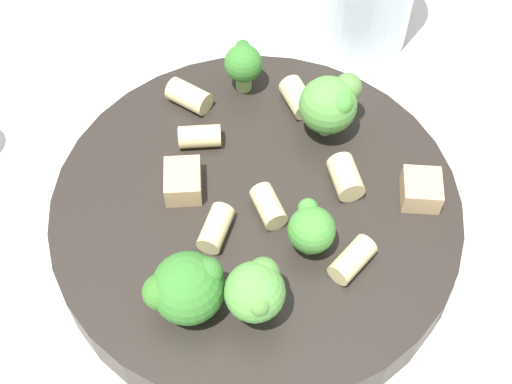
% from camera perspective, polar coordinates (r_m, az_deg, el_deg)
% --- Properties ---
extents(ground_plane, '(2.00, 2.00, 0.00)m').
position_cam_1_polar(ground_plane, '(0.42, 0.00, -3.04)').
color(ground_plane, beige).
extents(pasta_bowl, '(0.23, 0.23, 0.03)m').
position_cam_1_polar(pasta_bowl, '(0.41, 0.00, -1.75)').
color(pasta_bowl, '#28231E').
rests_on(pasta_bowl, ground_plane).
extents(broccoli_floret_0, '(0.04, 0.04, 0.04)m').
position_cam_1_polar(broccoli_floret_0, '(0.41, 6.03, 7.02)').
color(broccoli_floret_0, '#9EC175').
rests_on(broccoli_floret_0, pasta_bowl).
extents(broccoli_floret_1, '(0.04, 0.04, 0.04)m').
position_cam_1_polar(broccoli_floret_1, '(0.35, -5.58, -7.64)').
color(broccoli_floret_1, '#84AD60').
rests_on(broccoli_floret_1, pasta_bowl).
extents(broccoli_floret_2, '(0.03, 0.03, 0.04)m').
position_cam_1_polar(broccoli_floret_2, '(0.34, 0.06, -7.87)').
color(broccoli_floret_2, '#93B766').
rests_on(broccoli_floret_2, pasta_bowl).
extents(broccoli_floret_3, '(0.03, 0.03, 0.03)m').
position_cam_1_polar(broccoli_floret_3, '(0.37, 4.74, -2.65)').
color(broccoli_floret_3, '#9EC175').
rests_on(broccoli_floret_3, pasta_bowl).
extents(broccoli_floret_4, '(0.02, 0.02, 0.03)m').
position_cam_1_polar(broccoli_floret_4, '(0.44, -1.01, 10.29)').
color(broccoli_floret_4, '#93B766').
rests_on(broccoli_floret_4, pasta_bowl).
extents(rigatoni_0, '(0.02, 0.03, 0.01)m').
position_cam_1_polar(rigatoni_0, '(0.44, -5.38, 7.63)').
color(rigatoni_0, beige).
rests_on(rigatoni_0, pasta_bowl).
extents(rigatoni_1, '(0.03, 0.01, 0.01)m').
position_cam_1_polar(rigatoni_1, '(0.38, 7.72, -5.39)').
color(rigatoni_1, beige).
rests_on(rigatoni_1, pasta_bowl).
extents(rigatoni_2, '(0.03, 0.03, 0.01)m').
position_cam_1_polar(rigatoni_2, '(0.42, -4.52, 4.45)').
color(rigatoni_2, beige).
rests_on(rigatoni_2, pasta_bowl).
extents(rigatoni_3, '(0.02, 0.03, 0.01)m').
position_cam_1_polar(rigatoni_3, '(0.39, 0.90, -1.22)').
color(rigatoni_3, beige).
rests_on(rigatoni_3, pasta_bowl).
extents(rigatoni_4, '(0.02, 0.03, 0.01)m').
position_cam_1_polar(rigatoni_4, '(0.44, 3.36, 7.56)').
color(rigatoni_4, beige).
rests_on(rigatoni_4, pasta_bowl).
extents(rigatoni_5, '(0.03, 0.02, 0.01)m').
position_cam_1_polar(rigatoni_5, '(0.38, -3.45, -2.73)').
color(rigatoni_5, beige).
rests_on(rigatoni_5, pasta_bowl).
extents(rigatoni_6, '(0.03, 0.03, 0.02)m').
position_cam_1_polar(rigatoni_6, '(0.40, 7.18, 1.20)').
color(rigatoni_6, beige).
rests_on(rigatoni_6, pasta_bowl).
extents(chicken_chunk_0, '(0.03, 0.03, 0.01)m').
position_cam_1_polar(chicken_chunk_0, '(0.41, 13.08, 0.19)').
color(chicken_chunk_0, tan).
rests_on(chicken_chunk_0, pasta_bowl).
extents(chicken_chunk_1, '(0.03, 0.03, 0.01)m').
position_cam_1_polar(chicken_chunk_1, '(0.40, -5.87, 0.87)').
color(chicken_chunk_1, tan).
rests_on(chicken_chunk_1, pasta_bowl).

